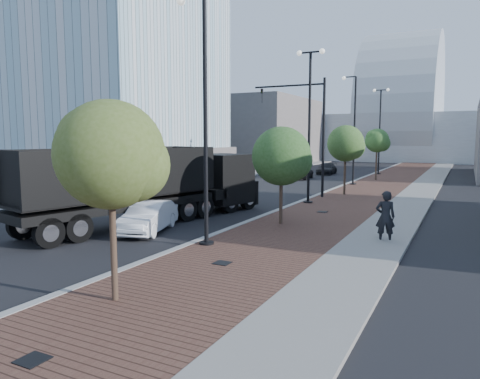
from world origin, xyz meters
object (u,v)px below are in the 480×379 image
at_px(dump_truck, 178,188).
at_px(dark_car_mid, 300,173).
at_px(pedestrian, 385,217).
at_px(white_sedan, 149,217).

bearing_deg(dump_truck, dark_car_mid, 106.96).
bearing_deg(pedestrian, dark_car_mid, -81.56).
bearing_deg(dump_truck, pedestrian, 7.81).
distance_m(dark_car_mid, pedestrian, 26.95).
height_order(white_sedan, pedestrian, pedestrian).
bearing_deg(white_sedan, dark_car_mid, 77.87).
distance_m(dump_truck, pedestrian, 10.47).
distance_m(white_sedan, pedestrian, 9.88).
bearing_deg(white_sedan, dump_truck, 86.63).
height_order(dump_truck, dark_car_mid, dump_truck).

